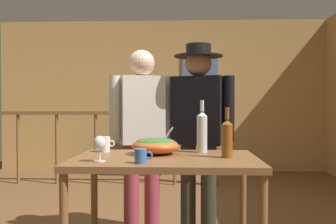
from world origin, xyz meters
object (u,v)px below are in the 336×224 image
(salad_bowl, at_px, (155,145))
(wine_glass, at_px, (100,144))
(flat_screen_tv, at_px, (134,125))
(person_standing_right, at_px, (198,123))
(serving_table, at_px, (166,170))
(mug_white, at_px, (105,144))
(wine_bottle_clear, at_px, (202,131))
(wine_bottle_amber, at_px, (227,138))
(mug_blue, at_px, (141,156))
(stair_railing, at_px, (131,137))
(tv_console, at_px, (134,158))
(person_standing_left, at_px, (142,128))
(framed_picture, at_px, (200,73))

(salad_bowl, height_order, wine_glass, salad_bowl)
(flat_screen_tv, xyz_separation_m, person_standing_right, (0.94, -2.93, 0.18))
(flat_screen_tv, distance_m, serving_table, 3.75)
(wine_glass, bearing_deg, salad_bowl, 48.24)
(flat_screen_tv, relative_size, mug_white, 5.81)
(flat_screen_tv, xyz_separation_m, wine_bottle_clear, (0.95, -3.43, 0.15))
(wine_bottle_amber, height_order, mug_white, wine_bottle_amber)
(wine_bottle_amber, xyz_separation_m, mug_blue, (-0.52, -0.25, -0.09))
(stair_railing, relative_size, wine_glass, 22.56)
(wine_bottle_clear, bearing_deg, stair_railing, 108.66)
(wine_glass, relative_size, mug_blue, 1.44)
(tv_console, distance_m, serving_table, 3.80)
(wine_bottle_clear, xyz_separation_m, person_standing_right, (-0.01, 0.50, 0.03))
(wine_glass, relative_size, person_standing_left, 0.10)
(wine_bottle_amber, relative_size, person_standing_left, 0.20)
(tv_console, distance_m, person_standing_left, 3.07)
(wine_glass, relative_size, mug_white, 1.40)
(stair_railing, height_order, salad_bowl, stair_railing)
(wine_bottle_amber, bearing_deg, flat_screen_tv, 106.54)
(tv_console, height_order, flat_screen_tv, flat_screen_tv)
(wine_bottle_clear, xyz_separation_m, mug_blue, (-0.38, -0.51, -0.11))
(mug_white, bearing_deg, person_standing_left, 67.91)
(tv_console, distance_m, wine_bottle_clear, 3.66)
(wine_glass, bearing_deg, mug_blue, -12.17)
(salad_bowl, bearing_deg, stair_railing, 101.58)
(serving_table, relative_size, person_standing_right, 0.72)
(wine_bottle_clear, relative_size, mug_blue, 3.49)
(serving_table, bearing_deg, mug_white, 151.24)
(wine_bottle_clear, height_order, person_standing_left, person_standing_left)
(stair_railing, relative_size, mug_white, 31.51)
(mug_white, bearing_deg, serving_table, -28.76)
(tv_console, bearing_deg, wine_glass, -85.38)
(framed_picture, height_order, salad_bowl, framed_picture)
(person_standing_right, bearing_deg, mug_white, 55.97)
(wine_bottle_clear, bearing_deg, wine_glass, -144.26)
(mug_white, xyz_separation_m, person_standing_left, (0.21, 0.51, 0.08))
(framed_picture, distance_m, salad_bowl, 3.98)
(framed_picture, distance_m, wine_bottle_amber, 4.08)
(person_standing_left, bearing_deg, wine_bottle_clear, 114.61)
(serving_table, xyz_separation_m, salad_bowl, (-0.08, 0.14, 0.15))
(wine_bottle_amber, distance_m, person_standing_right, 0.78)
(person_standing_left, xyz_separation_m, person_standing_right, (0.48, 0.00, 0.05))
(flat_screen_tv, xyz_separation_m, salad_bowl, (0.62, -3.54, 0.06))
(mug_white, distance_m, person_standing_right, 0.86)
(tv_console, height_order, person_standing_left, person_standing_left)
(wine_bottle_amber, xyz_separation_m, person_standing_right, (-0.16, 0.76, 0.06))
(stair_railing, relative_size, mug_blue, 32.53)
(salad_bowl, bearing_deg, tv_console, 99.91)
(wine_glass, relative_size, person_standing_right, 0.09)
(stair_railing, bearing_deg, mug_blue, -80.82)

